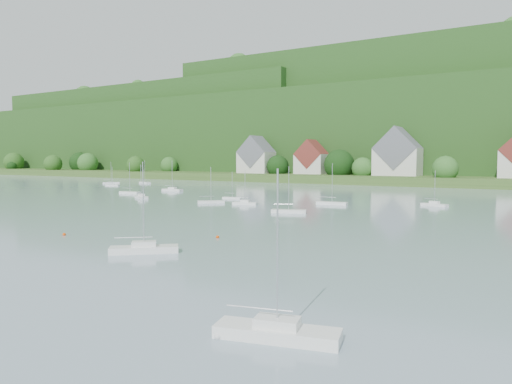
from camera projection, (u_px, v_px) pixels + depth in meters
far_shore_strip at (392, 178)px, 189.96m from camera, size 600.00×60.00×3.00m
forested_ridge at (431, 132)px, 246.84m from camera, size 620.00×181.22×69.89m
village_building_0 at (256, 158)px, 206.61m from camera, size 14.00×10.40×16.00m
village_building_1 at (311, 160)px, 195.50m from camera, size 12.00×9.36×14.00m
village_building_2 at (398, 156)px, 176.51m from camera, size 16.00×11.44×18.00m
near_sailboat_3 at (144, 248)px, 47.70m from camera, size 6.28×5.78×9.02m
near_sailboat_4 at (277, 331)px, 24.91m from camera, size 6.81×3.32×8.85m
mooring_buoy_2 at (218, 238)px, 56.60m from camera, size 0.40×0.40×0.40m
mooring_buoy_3 at (64, 235)px, 58.48m from camera, size 0.40×0.40×0.40m
mooring_buoy_4 at (218, 339)px, 25.05m from camera, size 0.42×0.42×0.42m
far_sailboat_cluster at (334, 197)px, 111.23m from camera, size 191.00×61.80×8.71m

